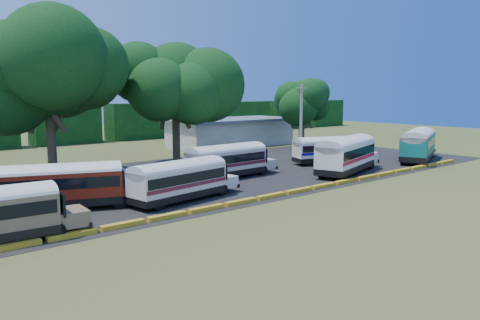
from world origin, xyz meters
TOP-DOWN VIEW (x-y plane):
  - ground at (0.00, 0.00)m, footprint 160.00×160.00m
  - asphalt_strip at (1.00, 12.00)m, footprint 64.00×24.00m
  - curb at (-0.00, 1.00)m, footprint 53.70×0.45m
  - terminal_building at (18.00, 30.00)m, footprint 19.00×9.00m
  - treeline_backdrop at (0.00, 48.00)m, footprint 130.00×4.00m
  - bus_red at (-14.57, 7.43)m, footprint 9.85×5.59m
  - bus_cream_west at (-7.28, 4.43)m, footprint 9.47×3.68m
  - bus_cream_east at (1.05, 9.42)m, footprint 9.73×2.79m
  - bus_white_red at (11.36, 3.90)m, footprint 11.31×5.83m
  - bus_white_blue at (15.06, 9.17)m, footprint 9.43×5.31m
  - bus_teal at (24.56, 3.91)m, footprint 11.41×6.87m
  - tree_west at (-11.55, 18.97)m, footprint 11.20×11.20m
  - tree_center at (1.11, 18.30)m, footprint 9.85×9.85m
  - tree_east at (22.43, 20.06)m, footprint 6.76×6.76m
  - utility_pole at (13.23, 11.71)m, footprint 1.60×0.30m

SIDE VIEW (x-z plane):
  - ground at x=0.00m, z-range 0.00..0.00m
  - asphalt_strip at x=1.00m, z-range 0.00..0.02m
  - curb at x=0.00m, z-range 0.00..0.30m
  - bus_white_blue at x=15.06m, z-range 0.20..3.23m
  - bus_cream_west at x=-7.28m, z-range 0.20..3.23m
  - bus_cream_east at x=1.05m, z-range 0.21..3.37m
  - bus_red at x=-14.57m, z-range 0.23..3.40m
  - terminal_building at x=18.00m, z-range 0.03..4.03m
  - bus_white_red at x=11.36m, z-range 0.24..3.85m
  - bus_teal at x=24.56m, z-range 0.27..3.96m
  - treeline_backdrop at x=0.00m, z-range 0.00..6.00m
  - utility_pole at x=13.23m, z-range 0.11..8.87m
  - tree_east at x=22.43m, z-range 2.18..11.66m
  - tree_center at x=1.11m, z-range 2.81..15.75m
  - tree_west at x=-11.55m, z-range 2.78..16.62m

